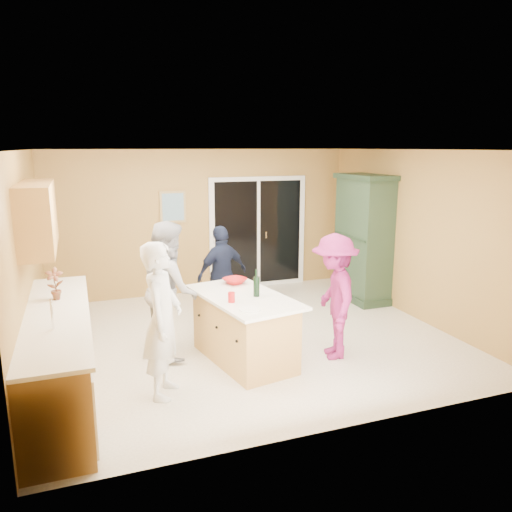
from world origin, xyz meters
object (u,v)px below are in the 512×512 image
object	(u,v)px
woman_grey	(170,289)
woman_navy	(222,274)
green_hutch	(364,240)
woman_magenta	(334,297)
kitchen_island	(244,330)
woman_white	(162,320)

from	to	relation	value
woman_grey	woman_navy	world-z (taller)	woman_grey
green_hutch	woman_magenta	world-z (taller)	green_hutch
kitchen_island	green_hutch	xyz separation A→B (m)	(2.79, 1.78, 0.67)
woman_white	woman_magenta	bearing A→B (deg)	-58.82
woman_grey	woman_navy	xyz separation A→B (m)	(0.97, 0.96, -0.13)
kitchen_island	green_hutch	distance (m)	3.37
green_hutch	woman_navy	size ratio (longest dim) A/B	1.46
woman_navy	woman_white	bearing A→B (deg)	38.53
woman_white	woman_grey	size ratio (longest dim) A/B	0.97
woman_white	woman_grey	xyz separation A→B (m)	(0.27, 1.06, 0.03)
woman_navy	woman_magenta	size ratio (longest dim) A/B	0.94
green_hutch	woman_magenta	xyz separation A→B (m)	(-1.67, -2.03, -0.27)
woman_grey	woman_navy	bearing A→B (deg)	-42.81
green_hutch	woman_navy	xyz separation A→B (m)	(-2.64, -0.29, -0.32)
kitchen_island	woman_magenta	size ratio (longest dim) A/B	1.10
green_hutch	woman_white	size ratio (longest dim) A/B	1.29
woman_white	woman_grey	world-z (taller)	woman_grey
kitchen_island	woman_white	distance (m)	1.29
green_hutch	woman_grey	world-z (taller)	green_hutch
woman_navy	woman_magenta	xyz separation A→B (m)	(0.96, -1.74, 0.05)
woman_white	woman_grey	distance (m)	1.09
green_hutch	woman_magenta	size ratio (longest dim) A/B	1.37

